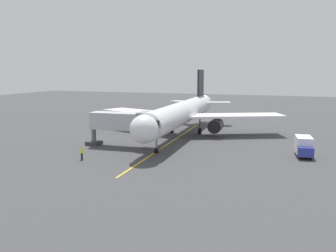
{
  "coord_description": "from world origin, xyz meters",
  "views": [
    {
      "loc": [
        -20.55,
        61.62,
        11.38
      ],
      "look_at": [
        -1.98,
        10.29,
        3.0
      ],
      "focal_mm": 38.92,
      "sensor_mm": 36.0,
      "label": 1
    }
  ],
  "objects_px": {
    "airplane": "(182,113)",
    "belt_loader_portside": "(122,121)",
    "ground_crew_marshaller": "(82,153)",
    "jet_bridge": "(127,122)",
    "box_truck_near_nose": "(304,146)"
  },
  "relations": [
    {
      "from": "airplane",
      "to": "box_truck_near_nose",
      "type": "relative_size",
      "value": 8.39
    },
    {
      "from": "ground_crew_marshaller",
      "to": "jet_bridge",
      "type": "bearing_deg",
      "value": -102.83
    },
    {
      "from": "airplane",
      "to": "belt_loader_portside",
      "type": "relative_size",
      "value": 8.58
    },
    {
      "from": "airplane",
      "to": "box_truck_near_nose",
      "type": "distance_m",
      "value": 21.95
    },
    {
      "from": "airplane",
      "to": "belt_loader_portside",
      "type": "distance_m",
      "value": 18.59
    },
    {
      "from": "airplane",
      "to": "ground_crew_marshaller",
      "type": "height_order",
      "value": "airplane"
    },
    {
      "from": "jet_bridge",
      "to": "ground_crew_marshaller",
      "type": "bearing_deg",
      "value": 77.17
    },
    {
      "from": "belt_loader_portside",
      "to": "airplane",
      "type": "bearing_deg",
      "value": 151.59
    },
    {
      "from": "ground_crew_marshaller",
      "to": "airplane",
      "type": "bearing_deg",
      "value": -108.4
    },
    {
      "from": "belt_loader_portside",
      "to": "box_truck_near_nose",
      "type": "bearing_deg",
      "value": 153.87
    },
    {
      "from": "airplane",
      "to": "jet_bridge",
      "type": "height_order",
      "value": "airplane"
    },
    {
      "from": "airplane",
      "to": "ground_crew_marshaller",
      "type": "distance_m",
      "value": 21.96
    },
    {
      "from": "airplane",
      "to": "jet_bridge",
      "type": "distance_m",
      "value": 12.5
    },
    {
      "from": "airplane",
      "to": "belt_loader_portside",
      "type": "bearing_deg",
      "value": -28.41
    },
    {
      "from": "jet_bridge",
      "to": "ground_crew_marshaller",
      "type": "height_order",
      "value": "jet_bridge"
    }
  ]
}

